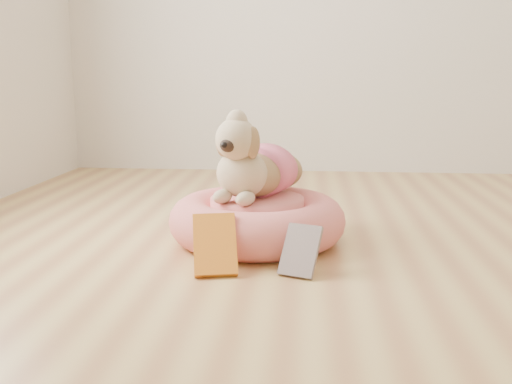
# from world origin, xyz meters

# --- Properties ---
(floor) EXTENTS (4.50, 4.50, 0.00)m
(floor) POSITION_xyz_m (0.00, 0.00, 0.00)
(floor) COLOR #B8804C
(floor) RESTS_ON ground
(pet_bed) EXTENTS (0.69, 0.69, 0.18)m
(pet_bed) POSITION_xyz_m (-0.56, 0.52, 0.09)
(pet_bed) COLOR #DA7255
(pet_bed) RESTS_ON floor
(dog) EXTENTS (0.48, 0.57, 0.35)m
(dog) POSITION_xyz_m (-0.58, 0.53, 0.35)
(dog) COLOR brown
(dog) RESTS_ON pet_bed
(book_yellow) EXTENTS (0.17, 0.18, 0.19)m
(book_yellow) POSITION_xyz_m (-0.67, 0.15, 0.09)
(book_yellow) COLOR gold
(book_yellow) RESTS_ON floor
(book_white) EXTENTS (0.15, 0.15, 0.16)m
(book_white) POSITION_xyz_m (-0.39, 0.16, 0.08)
(book_white) COLOR silver
(book_white) RESTS_ON floor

